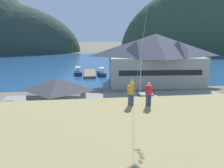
# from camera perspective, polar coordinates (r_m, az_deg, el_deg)

# --- Properties ---
(ground_plane) EXTENTS (600.00, 600.00, 0.00)m
(ground_plane) POSITION_cam_1_polar(r_m,az_deg,el_deg) (25.36, 5.42, -12.03)
(ground_plane) COLOR #66604C
(parking_lot_pad) EXTENTS (40.00, 20.00, 0.10)m
(parking_lot_pad) POSITION_cam_1_polar(r_m,az_deg,el_deg) (29.83, 3.43, -7.81)
(parking_lot_pad) COLOR gray
(parking_lot_pad) RESTS_ON ground
(bay_water) EXTENTS (360.00, 84.00, 0.03)m
(bay_water) POSITION_cam_1_polar(r_m,az_deg,el_deg) (83.18, -3.15, 6.15)
(bay_water) COLOR navy
(bay_water) RESTS_ON ground
(far_hill_center_saddle) EXTENTS (130.70, 59.51, 90.27)m
(far_hill_center_saddle) POSITION_cam_1_polar(r_m,az_deg,el_deg) (158.74, 26.83, 8.33)
(far_hill_center_saddle) COLOR #334733
(far_hill_center_saddle) RESTS_ON ground
(harbor_lodge) EXTENTS (22.12, 13.31, 11.24)m
(harbor_lodge) POSITION_cam_1_polar(r_m,az_deg,el_deg) (46.76, 12.02, 7.34)
(harbor_lodge) COLOR #999E99
(harbor_lodge) RESTS_ON ground
(storage_shed_near_lot) EXTENTS (7.97, 6.45, 5.41)m
(storage_shed_near_lot) POSITION_cam_1_polar(r_m,az_deg,el_deg) (28.56, -14.86, -3.40)
(storage_shed_near_lot) COLOR #474C56
(storage_shed_near_lot) RESTS_ON ground
(wharf_dock) EXTENTS (3.20, 11.44, 0.70)m
(wharf_dock) POSITION_cam_1_polar(r_m,az_deg,el_deg) (57.38, -6.31, 2.98)
(wharf_dock) COLOR #70604C
(wharf_dock) RESTS_ON ground
(moored_boat_wharfside) EXTENTS (2.44, 6.35, 2.16)m
(moored_boat_wharfside) POSITION_cam_1_polar(r_m,az_deg,el_deg) (58.47, -9.58, 3.44)
(moored_boat_wharfside) COLOR navy
(moored_boat_wharfside) RESTS_ON ground
(moored_boat_outer_mooring) EXTENTS (2.32, 5.91, 2.16)m
(moored_boat_outer_mooring) POSITION_cam_1_polar(r_m,az_deg,el_deg) (56.41, -3.01, 3.24)
(moored_boat_outer_mooring) COLOR navy
(moored_boat_outer_mooring) RESTS_ON ground
(parked_car_front_row_red) EXTENTS (4.34, 2.35, 1.82)m
(parked_car_front_row_red) POSITION_cam_1_polar(r_m,az_deg,el_deg) (26.74, -28.36, -9.81)
(parked_car_front_row_red) COLOR black
(parked_car_front_row_red) RESTS_ON parking_lot_pad
(parked_car_mid_row_near) EXTENTS (4.33, 2.31, 1.82)m
(parked_car_mid_row_near) POSITION_cam_1_polar(r_m,az_deg,el_deg) (27.91, 16.88, -7.73)
(parked_car_mid_row_near) COLOR navy
(parked_car_mid_row_near) RESTS_ON parking_lot_pad
(parked_car_mid_row_far) EXTENTS (4.35, 2.35, 1.82)m
(parked_car_mid_row_far) POSITION_cam_1_polar(r_m,az_deg,el_deg) (32.84, 9.63, -4.06)
(parked_car_mid_row_far) COLOR #9EA3A8
(parked_car_mid_row_far) RESTS_ON parking_lot_pad
(parked_car_corner_spot) EXTENTS (4.34, 2.35, 1.82)m
(parked_car_corner_spot) POSITION_cam_1_polar(r_m,az_deg,el_deg) (31.96, -28.42, -6.09)
(parked_car_corner_spot) COLOR slate
(parked_car_corner_spot) RESTS_ON parking_lot_pad
(parking_light_pole) EXTENTS (0.24, 0.78, 6.95)m
(parking_light_pole) POSITION_cam_1_polar(r_m,az_deg,el_deg) (34.68, 8.07, 2.16)
(parking_light_pole) COLOR #ADADB2
(parking_light_pole) RESTS_ON parking_lot_pad
(person_kite_flyer) EXTENTS (0.51, 0.67, 1.86)m
(person_kite_flyer) POSITION_cam_1_polar(r_m,az_deg,el_deg) (14.74, 5.39, -2.36)
(person_kite_flyer) COLOR #384770
(person_kite_flyer) RESTS_ON grassy_hill_foreground
(person_companion) EXTENTS (0.54, 0.40, 1.74)m
(person_companion) POSITION_cam_1_polar(r_m,az_deg,el_deg) (14.79, 10.37, -2.53)
(person_companion) COLOR #384770
(person_companion) RESTS_ON grassy_hill_foreground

